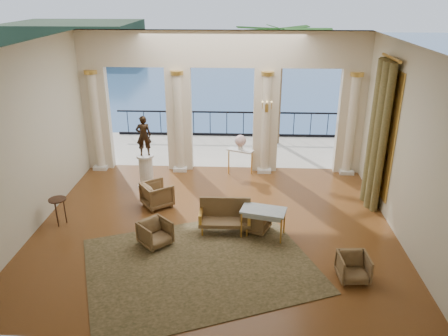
{
  "coord_description": "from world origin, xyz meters",
  "views": [
    {
      "loc": [
        0.69,
        -9.79,
        5.68
      ],
      "look_at": [
        0.21,
        0.6,
        1.37
      ],
      "focal_mm": 35.0,
      "sensor_mm": 36.0,
      "label": 1
    }
  ],
  "objects_px": {
    "armchair_a": "(155,232)",
    "statue": "(144,136)",
    "armchair_c": "(256,219)",
    "pedestal": "(146,172)",
    "side_table": "(58,203)",
    "armchair_d": "(157,193)",
    "settee": "(225,216)",
    "game_table": "(263,212)",
    "armchair_b": "(353,266)",
    "console_table": "(240,154)"
  },
  "relations": [
    {
      "from": "game_table",
      "to": "console_table",
      "type": "height_order",
      "value": "console_table"
    },
    {
      "from": "armchair_c",
      "to": "pedestal",
      "type": "relative_size",
      "value": 0.61
    },
    {
      "from": "armchair_c",
      "to": "side_table",
      "type": "relative_size",
      "value": 0.88
    },
    {
      "from": "armchair_a",
      "to": "armchair_d",
      "type": "height_order",
      "value": "armchair_d"
    },
    {
      "from": "armchair_d",
      "to": "side_table",
      "type": "bearing_deg",
      "value": 79.66
    },
    {
      "from": "armchair_c",
      "to": "settee",
      "type": "xyz_separation_m",
      "value": [
        -0.78,
        -0.03,
        0.1
      ]
    },
    {
      "from": "armchair_c",
      "to": "console_table",
      "type": "distance_m",
      "value": 3.77
    },
    {
      "from": "game_table",
      "to": "side_table",
      "type": "xyz_separation_m",
      "value": [
        -5.21,
        0.34,
        -0.04
      ]
    },
    {
      "from": "game_table",
      "to": "statue",
      "type": "xyz_separation_m",
      "value": [
        -3.45,
        2.73,
        0.99
      ]
    },
    {
      "from": "side_table",
      "to": "armchair_a",
      "type": "bearing_deg",
      "value": -17.82
    },
    {
      "from": "statue",
      "to": "armchair_b",
      "type": "bearing_deg",
      "value": 126.86
    },
    {
      "from": "armchair_a",
      "to": "pedestal",
      "type": "height_order",
      "value": "pedestal"
    },
    {
      "from": "armchair_a",
      "to": "game_table",
      "type": "bearing_deg",
      "value": -34.2
    },
    {
      "from": "armchair_b",
      "to": "armchair_a",
      "type": "bearing_deg",
      "value": 161.63
    },
    {
      "from": "armchair_b",
      "to": "armchair_d",
      "type": "height_order",
      "value": "armchair_d"
    },
    {
      "from": "settee",
      "to": "game_table",
      "type": "height_order",
      "value": "settee"
    },
    {
      "from": "settee",
      "to": "side_table",
      "type": "relative_size",
      "value": 1.78
    },
    {
      "from": "armchair_c",
      "to": "game_table",
      "type": "bearing_deg",
      "value": 57.54
    },
    {
      "from": "armchair_c",
      "to": "pedestal",
      "type": "bearing_deg",
      "value": -103.11
    },
    {
      "from": "game_table",
      "to": "console_table",
      "type": "xyz_separation_m",
      "value": [
        -0.61,
        3.98,
        0.01
      ]
    },
    {
      "from": "settee",
      "to": "armchair_b",
      "type": "bearing_deg",
      "value": -34.86
    },
    {
      "from": "armchair_b",
      "to": "settee",
      "type": "distance_m",
      "value": 3.34
    },
    {
      "from": "armchair_c",
      "to": "pedestal",
      "type": "distance_m",
      "value": 4.12
    },
    {
      "from": "pedestal",
      "to": "side_table",
      "type": "relative_size",
      "value": 1.44
    },
    {
      "from": "armchair_d",
      "to": "armchair_a",
      "type": "bearing_deg",
      "value": 152.93
    },
    {
      "from": "statue",
      "to": "armchair_a",
      "type": "bearing_deg",
      "value": 91.93
    },
    {
      "from": "armchair_d",
      "to": "pedestal",
      "type": "height_order",
      "value": "pedestal"
    },
    {
      "from": "armchair_c",
      "to": "settee",
      "type": "bearing_deg",
      "value": -63.97
    },
    {
      "from": "armchair_a",
      "to": "console_table",
      "type": "height_order",
      "value": "console_table"
    },
    {
      "from": "settee",
      "to": "statue",
      "type": "relative_size",
      "value": 1.06
    },
    {
      "from": "armchair_b",
      "to": "console_table",
      "type": "relative_size",
      "value": 0.7
    },
    {
      "from": "armchair_a",
      "to": "armchair_b",
      "type": "height_order",
      "value": "armchair_a"
    },
    {
      "from": "armchair_c",
      "to": "console_table",
      "type": "height_order",
      "value": "console_table"
    },
    {
      "from": "settee",
      "to": "console_table",
      "type": "xyz_separation_m",
      "value": [
        0.33,
        3.76,
        0.25
      ]
    },
    {
      "from": "armchair_d",
      "to": "side_table",
      "type": "distance_m",
      "value": 2.59
    },
    {
      "from": "statue",
      "to": "game_table",
      "type": "bearing_deg",
      "value": 128.22
    },
    {
      "from": "pedestal",
      "to": "statue",
      "type": "xyz_separation_m",
      "value": [
        0.0,
        -0.0,
        1.15
      ]
    },
    {
      "from": "armchair_a",
      "to": "side_table",
      "type": "height_order",
      "value": "side_table"
    },
    {
      "from": "console_table",
      "to": "side_table",
      "type": "xyz_separation_m",
      "value": [
        -4.6,
        -3.64,
        -0.05
      ]
    },
    {
      "from": "armchair_b",
      "to": "armchair_c",
      "type": "distance_m",
      "value": 2.75
    },
    {
      "from": "game_table",
      "to": "console_table",
      "type": "distance_m",
      "value": 4.03
    },
    {
      "from": "armchair_b",
      "to": "game_table",
      "type": "xyz_separation_m",
      "value": [
        -1.82,
        1.64,
        0.34
      ]
    },
    {
      "from": "settee",
      "to": "armchair_c",
      "type": "bearing_deg",
      "value": 1.34
    },
    {
      "from": "game_table",
      "to": "side_table",
      "type": "distance_m",
      "value": 5.22
    },
    {
      "from": "armchair_d",
      "to": "armchair_b",
      "type": "bearing_deg",
      "value": -159.98
    },
    {
      "from": "armchair_a",
      "to": "statue",
      "type": "relative_size",
      "value": 0.55
    },
    {
      "from": "armchair_d",
      "to": "pedestal",
      "type": "xyz_separation_m",
      "value": [
        -0.56,
        1.25,
        0.12
      ]
    },
    {
      "from": "armchair_a",
      "to": "pedestal",
      "type": "xyz_separation_m",
      "value": [
        -0.89,
        3.24,
        0.16
      ]
    },
    {
      "from": "armchair_c",
      "to": "settee",
      "type": "height_order",
      "value": "settee"
    },
    {
      "from": "settee",
      "to": "console_table",
      "type": "bearing_deg",
      "value": 84.1
    }
  ]
}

